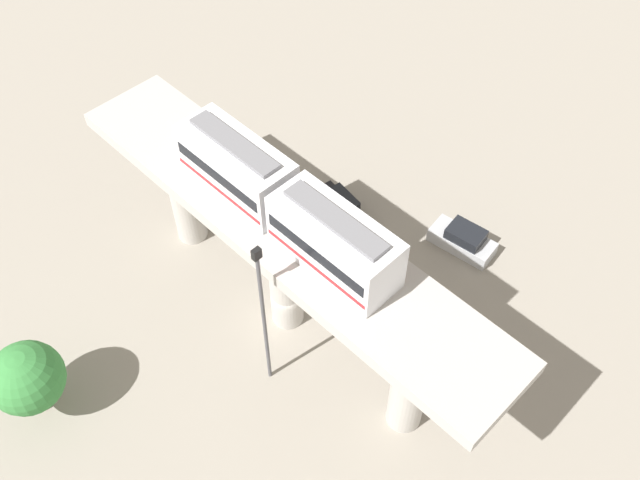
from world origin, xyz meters
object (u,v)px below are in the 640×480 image
signal_post (263,314)px  parked_car_black (339,207)px  parked_car_silver (463,240)px  train (283,202)px  tree_near_viaduct (27,378)px

signal_post → parked_car_black: bearing=-153.4°
parked_car_black → parked_car_silver: size_ratio=1.01×
train → parked_car_silver: 15.51m
parked_car_black → tree_near_viaduct: tree_near_viaduct is taller
tree_near_viaduct → parked_car_silver: bearing=160.1°
train → signal_post: size_ratio=1.19×
signal_post → train: bearing=-150.2°
parked_car_black → tree_near_viaduct: 21.56m
parked_car_black → train: bearing=34.2°
parked_car_silver → train: bearing=-25.7°
train → signal_post: bearing=29.8°
tree_near_viaduct → signal_post: (-10.00, 7.17, 2.90)m
parked_car_black → signal_post: size_ratio=0.39×
tree_near_viaduct → signal_post: bearing=144.4°
parked_car_silver → signal_post: signal_post is taller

